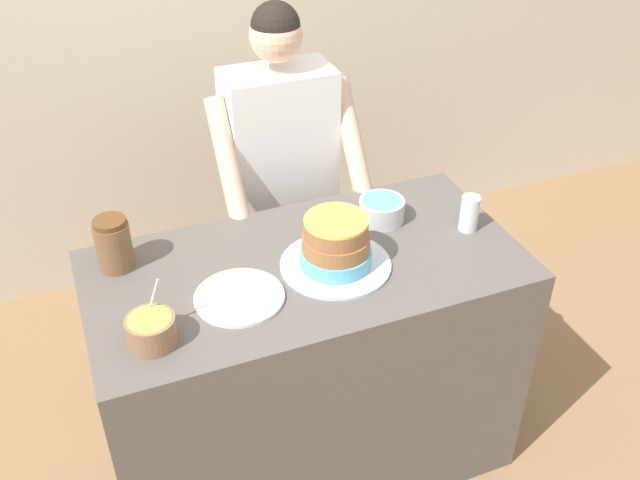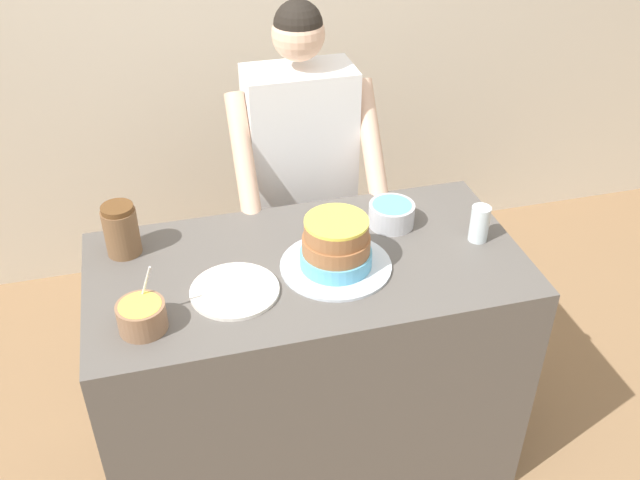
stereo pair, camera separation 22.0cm
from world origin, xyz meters
TOP-DOWN VIEW (x-y plane):
  - wall_back at (0.00, 1.79)m, footprint 10.00×0.05m
  - counter at (0.00, 0.35)m, footprint 1.40×0.71m
  - person_baker at (0.12, 0.95)m, footprint 0.55×0.45m
  - cake at (0.08, 0.31)m, footprint 0.36×0.36m
  - frosting_bowl_yellow at (-0.52, 0.17)m, footprint 0.14×0.14m
  - frosting_bowl_blue at (0.33, 0.49)m, footprint 0.16×0.16m
  - drinking_glass at (0.58, 0.34)m, footprint 0.06×0.06m
  - ceramic_plate at (-0.25, 0.26)m, footprint 0.27×0.27m
  - stoneware_jar at (-0.56, 0.56)m, footprint 0.11×0.11m

SIDE VIEW (x-z plane):
  - counter at x=0.00m, z-range 0.00..0.92m
  - ceramic_plate at x=-0.25m, z-range 0.92..0.93m
  - person_baker at x=0.12m, z-range 0.15..1.72m
  - frosting_bowl_blue at x=0.33m, z-range 0.92..1.00m
  - frosting_bowl_yellow at x=-0.52m, z-range 0.87..1.05m
  - drinking_glass at x=0.58m, z-range 0.92..1.04m
  - cake at x=0.08m, z-range 0.90..1.08m
  - stoneware_jar at x=-0.56m, z-range 0.91..1.09m
  - wall_back at x=0.00m, z-range 0.00..2.60m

